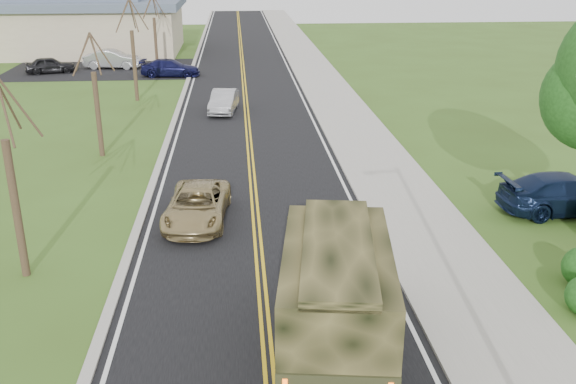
{
  "coord_description": "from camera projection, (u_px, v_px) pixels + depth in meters",
  "views": [
    {
      "loc": [
        -0.57,
        -7.68,
        9.09
      ],
      "look_at": [
        1.0,
        11.62,
        1.8
      ],
      "focal_mm": 40.0,
      "sensor_mm": 36.0,
      "label": 1
    }
  ],
  "objects": [
    {
      "name": "curb_right",
      "position": [
        299.0,
        80.0,
        48.01
      ],
      "size": [
        0.3,
        120.0,
        0.12
      ],
      "primitive_type": "cube",
      "color": "#9E998E",
      "rests_on": "ground"
    },
    {
      "name": "pickup_navy",
      "position": [
        567.0,
        194.0,
        23.57
      ],
      "size": [
        5.12,
        2.3,
        1.46
      ],
      "primitive_type": "imported",
      "rotation": [
        0.0,
        0.0,
        1.62
      ],
      "color": "#0F1B38",
      "rests_on": "ground"
    },
    {
      "name": "suv_champagne",
      "position": [
        197.0,
        205.0,
        22.79
      ],
      "size": [
        2.45,
        4.64,
        1.24
      ],
      "primitive_type": "imported",
      "rotation": [
        0.0,
        0.0,
        -0.09
      ],
      "color": "tan",
      "rests_on": "ground"
    },
    {
      "name": "sedan_silver",
      "position": [
        224.0,
        101.0,
        38.37
      ],
      "size": [
        1.87,
        4.12,
        1.31
      ],
      "primitive_type": "imported",
      "rotation": [
        0.0,
        0.0,
        -0.12
      ],
      "color": "#ABACB0",
      "rests_on": "ground"
    },
    {
      "name": "bare_tree_d",
      "position": [
        155.0,
        37.0,
        51.89
      ],
      "size": [
        1.88,
        2.2,
        5.91
      ],
      "color": "#38281C",
      "rests_on": "ground"
    },
    {
      "name": "curb_left",
      "position": [
        188.0,
        81.0,
        47.39
      ],
      "size": [
        0.3,
        120.0,
        0.1
      ],
      "primitive_type": "cube",
      "color": "#9E998E",
      "rests_on": "ground"
    },
    {
      "name": "bare_tree_b",
      "position": [
        97.0,
        104.0,
        29.53
      ],
      "size": [
        1.83,
        2.14,
        5.73
      ],
      "color": "#38281C",
      "rests_on": "ground"
    },
    {
      "name": "sidewalk_right",
      "position": [
        322.0,
        79.0,
        48.15
      ],
      "size": [
        3.2,
        120.0,
        0.1
      ],
      "primitive_type": "cube",
      "color": "#9E998E",
      "rests_on": "ground"
    },
    {
      "name": "bare_tree_a",
      "position": [
        13.0,
        193.0,
        18.28
      ],
      "size": [
        1.93,
        2.26,
        6.08
      ],
      "color": "#38281C",
      "rests_on": "ground"
    },
    {
      "name": "lot_car_navy",
      "position": [
        170.0,
        68.0,
        49.34
      ],
      "size": [
        4.66,
        2.23,
        1.31
      ],
      "primitive_type": "imported",
      "rotation": [
        0.0,
        0.0,
        1.48
      ],
      "color": "#0F1039",
      "rests_on": "ground"
    },
    {
      "name": "lot_car_dark",
      "position": [
        50.0,
        65.0,
        50.64
      ],
      "size": [
        4.03,
        2.45,
        1.28
      ],
      "primitive_type": "imported",
      "rotation": [
        0.0,
        0.0,
        1.84
      ],
      "color": "black",
      "rests_on": "ground"
    },
    {
      "name": "military_truck",
      "position": [
        336.0,
        287.0,
        14.66
      ],
      "size": [
        3.17,
        6.84,
        3.29
      ],
      "rotation": [
        0.0,
        0.0,
        -0.14
      ],
      "color": "black",
      "rests_on": "ground"
    },
    {
      "name": "lot_car_silver",
      "position": [
        113.0,
        59.0,
        52.67
      ],
      "size": [
        4.72,
        2.04,
        1.51
      ],
      "primitive_type": "imported",
      "rotation": [
        0.0,
        0.0,
        1.47
      ],
      "color": "#ACABB0",
      "rests_on": "ground"
    },
    {
      "name": "bare_tree_c",
      "position": [
        134.0,
        57.0,
        40.62
      ],
      "size": [
        2.04,
        2.39,
        6.42
      ],
      "color": "#38281C",
      "rests_on": "ground"
    },
    {
      "name": "road",
      "position": [
        244.0,
        81.0,
        47.72
      ],
      "size": [
        8.0,
        120.0,
        0.01
      ],
      "primitive_type": "cube",
      "color": "black",
      "rests_on": "ground"
    },
    {
      "name": "commercial_building",
      "position": [
        71.0,
        23.0,
        60.46
      ],
      "size": [
        25.5,
        21.5,
        5.65
      ],
      "color": "tan",
      "rests_on": "ground"
    }
  ]
}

